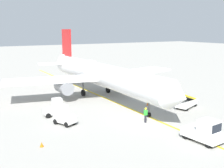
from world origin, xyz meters
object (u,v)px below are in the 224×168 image
object	(u,v)px
pushback_tug	(205,132)
safety_cone_nose_left	(148,104)
baggage_tug_by_cargo_door	(55,108)
belt_loader_forward_hold	(186,102)
baggage_tug_near_wing	(64,116)
ground_crew_marshaller	(146,115)
safety_cone_nose_right	(42,144)
airliner	(100,74)

from	to	relation	value
pushback_tug	safety_cone_nose_left	bearing A→B (deg)	75.30
baggage_tug_by_cargo_door	belt_loader_forward_hold	world-z (taller)	belt_loader_forward_hold
baggage_tug_by_cargo_door	baggage_tug_near_wing	bearing A→B (deg)	-93.68
ground_crew_marshaller	safety_cone_nose_left	world-z (taller)	ground_crew_marshaller
pushback_tug	belt_loader_forward_hold	distance (m)	11.31
ground_crew_marshaller	safety_cone_nose_left	size ratio (longest dim) A/B	3.86
baggage_tug_by_cargo_door	safety_cone_nose_left	xyz separation A→B (m)	(12.34, -1.93, -0.71)
pushback_tug	safety_cone_nose_left	xyz separation A→B (m)	(3.30, 12.59, -0.77)
safety_cone_nose_left	safety_cone_nose_right	world-z (taller)	same
safety_cone_nose_left	safety_cone_nose_right	distance (m)	17.51
safety_cone_nose_left	airliner	bearing A→B (deg)	111.04
pushback_tug	belt_loader_forward_hold	xyz separation A→B (m)	(6.84, 9.01, -0.22)
belt_loader_forward_hold	ground_crew_marshaller	xyz separation A→B (m)	(-8.15, -1.94, 0.13)
airliner	safety_cone_nose_right	distance (m)	19.63
ground_crew_marshaller	safety_cone_nose_left	bearing A→B (deg)	50.13
airliner	safety_cone_nose_left	world-z (taller)	airliner
airliner	belt_loader_forward_hold	size ratio (longest dim) A/B	6.87
baggage_tug_near_wing	safety_cone_nose_right	xyz separation A→B (m)	(-3.85, -4.66, -0.71)
airliner	ground_crew_marshaller	size ratio (longest dim) A/B	20.71
ground_crew_marshaller	safety_cone_nose_right	world-z (taller)	ground_crew_marshaller
airliner	safety_cone_nose_right	world-z (taller)	airliner
safety_cone_nose_right	belt_loader_forward_hold	bearing A→B (deg)	7.23
airliner	safety_cone_nose_right	xyz separation A→B (m)	(-13.36, -14.03, -3.20)
pushback_tug	baggage_tug_near_wing	world-z (taller)	pushback_tug
airliner	baggage_tug_near_wing	distance (m)	13.58
pushback_tug	safety_cone_nose_left	world-z (taller)	pushback_tug
airliner	safety_cone_nose_left	size ratio (longest dim) A/B	80.02
pushback_tug	belt_loader_forward_hold	size ratio (longest dim) A/B	0.73
airliner	pushback_tug	size ratio (longest dim) A/B	9.36
pushback_tug	baggage_tug_by_cargo_door	xyz separation A→B (m)	(-9.04, 14.52, -0.07)
safety_cone_nose_left	baggage_tug_near_wing	bearing A→B (deg)	-173.41
baggage_tug_by_cargo_door	ground_crew_marshaller	world-z (taller)	baggage_tug_by_cargo_door
baggage_tug_near_wing	safety_cone_nose_right	size ratio (longest dim) A/B	6.18
baggage_tug_near_wing	safety_cone_nose_right	world-z (taller)	baggage_tug_near_wing
pushback_tug	ground_crew_marshaller	distance (m)	7.19
airliner	pushback_tug	world-z (taller)	airliner
safety_cone_nose_left	pushback_tug	bearing A→B (deg)	-104.70
baggage_tug_near_wing	belt_loader_forward_hold	bearing A→B (deg)	-7.53
belt_loader_forward_hold	ground_crew_marshaller	bearing A→B (deg)	-166.62
pushback_tug	safety_cone_nose_right	xyz separation A→B (m)	(-13.11, 6.48, -0.77)
airliner	belt_loader_forward_hold	bearing A→B (deg)	-60.20
baggage_tug_by_cargo_door	belt_loader_forward_hold	bearing A→B (deg)	-19.15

